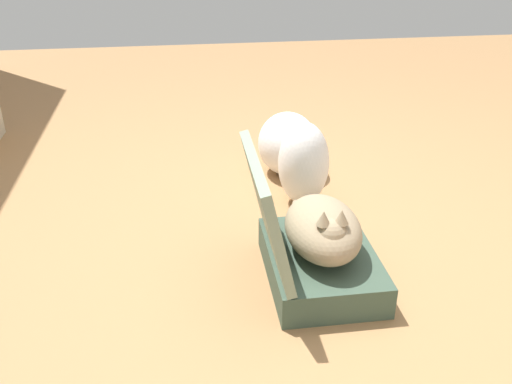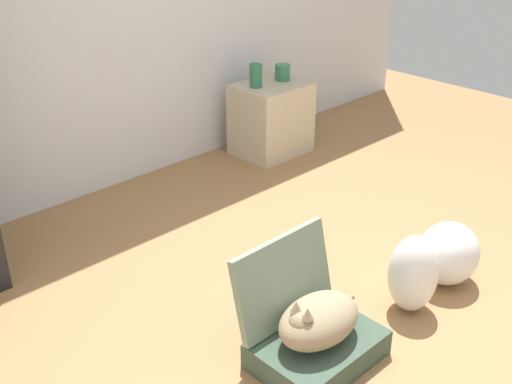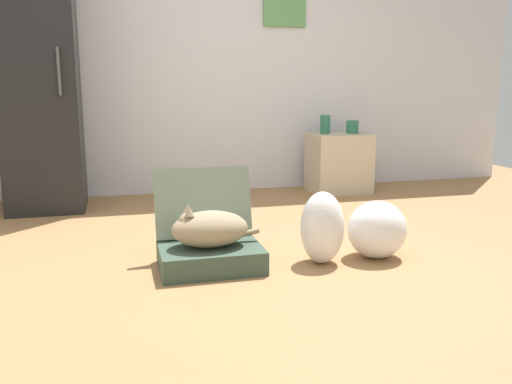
{
  "view_description": "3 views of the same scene",
  "coord_description": "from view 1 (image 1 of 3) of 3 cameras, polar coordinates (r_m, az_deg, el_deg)",
  "views": [
    {
      "loc": [
        -2.1,
        0.51,
        1.31
      ],
      "look_at": [
        -0.42,
        0.27,
        0.43
      ],
      "focal_mm": 39.15,
      "sensor_mm": 36.0,
      "label": 1
    },
    {
      "loc": [
        -2.1,
        -1.41,
        1.96
      ],
      "look_at": [
        -0.13,
        0.63,
        0.55
      ],
      "focal_mm": 44.7,
      "sensor_mm": 36.0,
      "label": 2
    },
    {
      "loc": [
        -0.84,
        -2.77,
        0.99
      ],
      "look_at": [
        -0.03,
        0.27,
        0.36
      ],
      "focal_mm": 37.42,
      "sensor_mm": 36.0,
      "label": 3
    }
  ],
  "objects": [
    {
      "name": "cat",
      "position": [
        2.1,
        6.88,
        -3.75
      ],
      "size": [
        0.5,
        0.28,
        0.24
      ],
      "color": "#998466",
      "rests_on": "suitcase_base"
    },
    {
      "name": "suitcase_base",
      "position": [
        2.2,
        6.6,
        -7.36
      ],
      "size": [
        0.56,
        0.41,
        0.13
      ],
      "primitive_type": "cube",
      "color": "#384C3D",
      "rests_on": "ground"
    },
    {
      "name": "suitcase_lid",
      "position": [
        2.02,
        1.06,
        -1.71
      ],
      "size": [
        0.56,
        0.13,
        0.4
      ],
      "primitive_type": "cube",
      "rotation": [
        1.34,
        0.0,
        0.0
      ],
      "color": "gray",
      "rests_on": "suitcase_base"
    },
    {
      "name": "plastic_bag_clear",
      "position": [
        3.0,
        3.25,
        4.96
      ],
      "size": [
        0.35,
        0.32,
        0.34
      ],
      "primitive_type": "ellipsoid",
      "color": "white",
      "rests_on": "ground"
    },
    {
      "name": "plastic_bag_white",
      "position": [
        2.67,
        4.88,
        2.9
      ],
      "size": [
        0.25,
        0.24,
        0.41
      ],
      "primitive_type": "ellipsoid",
      "color": "white",
      "rests_on": "ground"
    },
    {
      "name": "ground_plane",
      "position": [
        2.53,
        4.7,
        -3.97
      ],
      "size": [
        7.68,
        7.68,
        0.0
      ],
      "primitive_type": "plane",
      "color": "#9E7247",
      "rests_on": "ground"
    }
  ]
}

